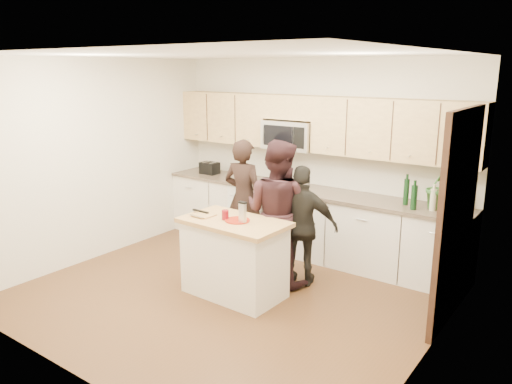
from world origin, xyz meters
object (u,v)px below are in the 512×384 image
Objects in this scene: woman_left at (244,198)px; woman_center at (277,212)px; island at (234,257)px; toaster at (210,168)px; woman_right at (302,226)px.

woman_center is (0.87, -0.47, 0.06)m from woman_left.
woman_left is at bearing 123.86° from island.
island is 0.74× the size of woman_left.
woman_left is (1.08, -0.54, -0.21)m from toaster.
woman_left reaches higher than island.
toaster is 2.44m from woman_right.
toaster is 1.23m from woman_left.
toaster is 0.19× the size of woman_right.
island is at bearing 116.89° from woman_left.
woman_right is (1.16, -0.37, -0.09)m from woman_left.
toaster is at bearing -31.97° from woman_left.
woman_right reaches higher than toaster.
woman_left is at bearing -31.32° from woman_center.
island is at bearing 36.85° from woman_right.
woman_center is at bearing 74.47° from island.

